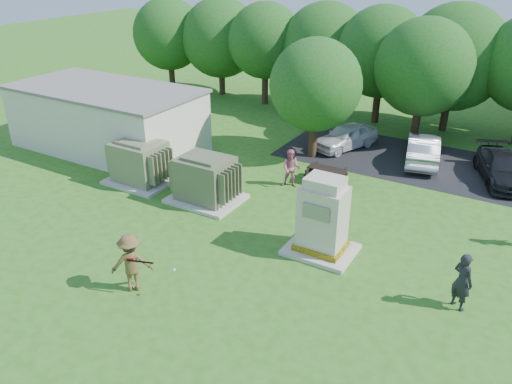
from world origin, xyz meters
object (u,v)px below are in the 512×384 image
Objects in this scene: transformer_right at (205,180)px; generator_cabinet at (322,221)px; picnic_table at (326,174)px; batter at (131,263)px; person_at_picnic at (291,168)px; car_silver_a at (423,149)px; person_by_generator at (462,281)px; car_white at (346,137)px; car_dark at (502,168)px; transformer_left at (140,163)px.

generator_cabinet is (5.94, -1.24, 0.31)m from transformer_right.
batter reaches higher than picnic_table.
person_at_picnic is 0.41× the size of car_silver_a.
person_by_generator is 13.50m from car_white.
person_at_picnic is (2.51, 3.13, -0.08)m from transformer_right.
car_dark is (10.71, 8.67, -0.33)m from transformer_right.
transformer_left is 0.69× the size of car_silver_a.
car_white is 7.85m from car_dark.
person_by_generator is 0.43× the size of car_dark.
batter reaches higher than car_dark.
transformer_right is at bearing -162.23° from car_dark.
car_white is (6.56, 8.98, -0.31)m from transformer_left.
generator_cabinet reaches higher than person_at_picnic.
person_by_generator is at bearing 96.36° from car_silver_a.
batter reaches higher than car_silver_a.
picnic_table is 0.86× the size of batter.
car_white is (-3.07, 10.22, -0.62)m from generator_cabinet.
person_by_generator reaches higher than picnic_table.
transformer_left is 1.51× the size of batter.
car_silver_a reaches higher than picnic_table.
car_dark is at bearing -55.92° from person_by_generator.
person_at_picnic is 0.40× the size of car_dark.
car_dark is (4.77, 9.91, -0.64)m from generator_cabinet.
picnic_table is 0.90× the size of person_by_generator.
generator_cabinet is at bearing -7.33° from transformer_left.
person_by_generator reaches higher than car_dark.
car_white is at bearing 72.31° from transformer_right.
picnic_table is at bearing 111.65° from generator_cabinet.
generator_cabinet reaches higher than car_dark.
generator_cabinet is 0.66× the size of car_dark.
car_dark is at bearing 64.30° from generator_cabinet.
person_by_generator is 9.71m from person_at_picnic.
generator_cabinet is 0.67× the size of car_silver_a.
generator_cabinet is at bearing -49.90° from car_white.
transformer_right is at bearing -146.38° from person_at_picnic.
transformer_right reaches higher than car_silver_a.
transformer_left is at bearing 25.97° from person_by_generator.
transformer_left is at bearing -170.88° from person_at_picnic.
batter reaches higher than car_white.
picnic_table is (3.74, 4.30, -0.51)m from transformer_right.
transformer_right is 1.69× the size of person_at_picnic.
batter is (5.37, -6.28, 0.02)m from transformer_left.
picnic_table is 5.77m from car_silver_a.
picnic_table is at bearing -56.05° from car_white.
generator_cabinet is at bearing -136.92° from car_dark.
person_at_picnic is at bearing -136.32° from picnic_table.
generator_cabinet is at bearing 25.24° from person_by_generator.
transformer_right is 0.68× the size of car_dark.
picnic_table is 0.39× the size of car_silver_a.
transformer_left is 9.72m from generator_cabinet.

